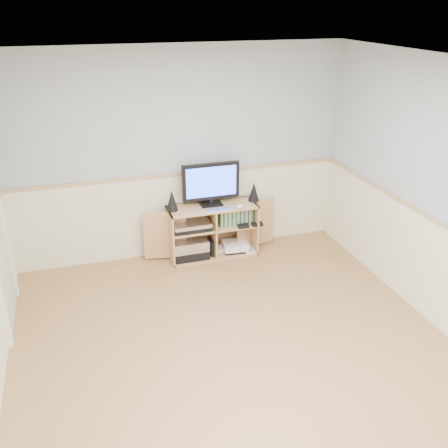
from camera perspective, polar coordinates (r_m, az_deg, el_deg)
The scene contains 11 objects.
room at distance 4.01m, azimuth 0.86°, elevation -0.95°, with size 4.04×4.54×2.54m.
media_cabinet at distance 6.17m, azimuth -1.46°, elevation -0.53°, with size 1.68×0.40×0.65m.
monitor at distance 5.94m, azimuth -1.51°, elevation 4.75°, with size 0.70×0.18×0.53m.
speaker_left at distance 5.87m, azimuth -5.97°, elevation 2.72°, with size 0.14×0.14×0.26m, color black.
speaker_right at distance 6.13m, azimuth 3.42°, elevation 3.72°, with size 0.13×0.13×0.24m, color black.
keyboard at distance 5.88m, azimuth -0.66°, elevation 1.63°, with size 0.28×0.11×0.01m, color white.
mouse at distance 5.96m, azimuth 1.85°, elevation 2.04°, with size 0.10×0.06×0.04m, color white.
av_components at distance 6.11m, azimuth -3.95°, elevation -2.03°, with size 0.53×0.34×0.47m.
game_consoles at distance 6.31m, azimuth 1.15°, elevation -2.60°, with size 0.45×0.30×0.11m.
game_cases at distance 6.13m, azimuth 1.31°, elevation 0.85°, with size 0.42×0.14×0.19m, color #3F8C3F.
wall_outlet at distance 6.41m, azimuth 3.94°, elevation 2.99°, with size 0.12×0.03×0.12m, color white.
Camera 1 is at (-1.20, -3.32, 2.93)m, focal length 40.00 mm.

